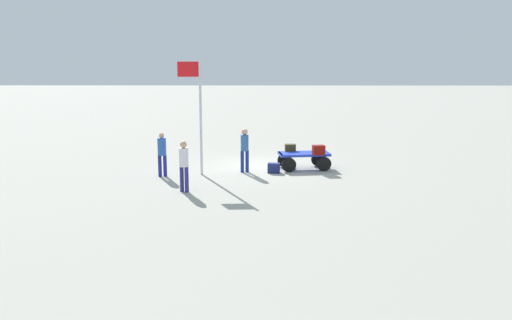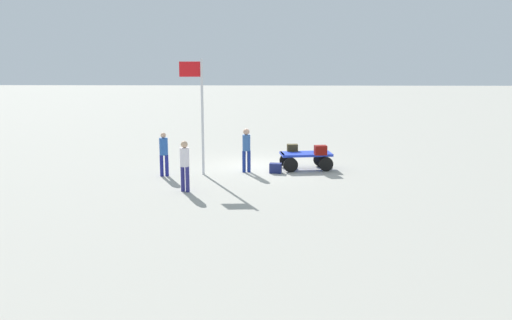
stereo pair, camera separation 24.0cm
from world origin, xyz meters
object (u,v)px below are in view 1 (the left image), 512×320
Objects in this scene: luggage_cart at (304,158)px; suitcase_navy at (319,150)px; suitcase_maroon at (274,168)px; worker_lead at (184,163)px; worker_trailing at (162,151)px; worker_supervisor at (245,147)px; suitcase_grey at (290,148)px; flagpole at (198,107)px.

suitcase_navy is at bearing 142.95° from luggage_cart.
worker_lead is (3.18, 3.09, 0.84)m from suitcase_maroon.
worker_trailing is 0.97× the size of worker_supervisor.
suitcase_navy is at bearing -170.83° from worker_trailing.
worker_supervisor reaches higher than suitcase_maroon.
suitcase_maroon is at bearing 174.23° from worker_supervisor.
worker_lead is 2.68m from worker_trailing.
flagpole reaches higher than suitcase_grey.
suitcase_navy is (-0.57, 0.43, 0.40)m from luggage_cart.
suitcase_navy reaches higher than suitcase_grey.
flagpole is (2.97, 0.34, 2.50)m from suitcase_maroon.
worker_trailing reaches higher than luggage_cart.
suitcase_grey is 0.89× the size of suitcase_maroon.
worker_supervisor reaches higher than worker_trailing.
suitcase_grey is (1.10, -0.81, -0.04)m from suitcase_navy.
luggage_cart is at bearing 144.71° from suitcase_grey.
worker_lead is 1.00× the size of worker_supervisor.
luggage_cart is 1.23× the size of worker_lead.
suitcase_maroon is 4.51m from worker_lead.
flagpole is (1.80, 0.46, 1.66)m from worker_supervisor.
suitcase_navy reaches higher than suitcase_maroon.
suitcase_maroon is (1.82, 0.31, -0.68)m from suitcase_navy.
worker_supervisor is (2.42, 0.63, 0.55)m from luggage_cart.
worker_lead is at bearing 85.78° from flagpole.
worker_lead reaches higher than suitcase_navy.
worker_supervisor is 2.49m from flagpole.
suitcase_navy is 0.29× the size of worker_lead.
suitcase_navy is at bearing 143.79° from suitcase_grey.
flagpole reaches higher than suitcase_maroon.
worker_supervisor is at bearing 14.52° from luggage_cart.
worker_trailing reaches higher than suitcase_maroon.
suitcase_grey is at bearing -132.75° from worker_lead.
luggage_cart is 1.48m from suitcase_maroon.
worker_lead is (4.99, 3.40, 0.16)m from suitcase_navy.
worker_trailing is (5.07, 1.80, 0.16)m from suitcase_grey.
worker_lead is (3.89, 4.21, 0.20)m from suitcase_grey.
worker_lead is at bearing 116.16° from worker_trailing.
luggage_cart is 0.74m from suitcase_grey.
worker_supervisor is (2.99, 0.20, 0.16)m from suitcase_navy.
worker_supervisor reaches higher than suitcase_navy.
worker_trailing is (1.18, -2.40, -0.04)m from worker_lead.
worker_trailing is 0.38× the size of flagpole.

